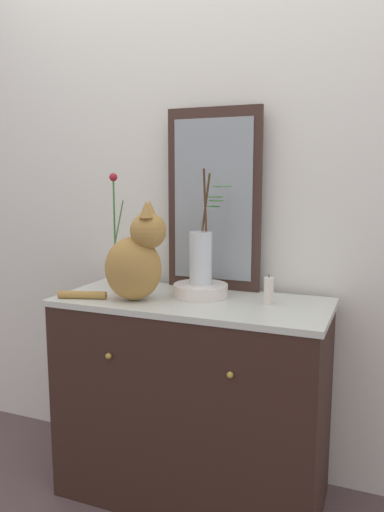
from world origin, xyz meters
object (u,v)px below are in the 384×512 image
object	(u,v)px
mirror_leaning	(214,200)
sideboard	(192,399)
vase_slim_green	(115,252)
candle_pillar	(269,291)
vase_glass_clear	(201,255)
bowl_porcelain	(201,290)
cat_sitting	(136,259)

from	to	relation	value
mirror_leaning	sideboard	bearing A→B (deg)	-92.86
mirror_leaning	vase_slim_green	bearing A→B (deg)	-161.33
candle_pillar	vase_glass_clear	bearing A→B (deg)	175.55
bowl_porcelain	candle_pillar	bearing A→B (deg)	-4.06
sideboard	bowl_porcelain	size ratio (longest dim) A/B	4.89
cat_sitting	vase_slim_green	bearing A→B (deg)	138.58
mirror_leaning	cat_sitting	size ratio (longest dim) A/B	1.79
sideboard	bowl_porcelain	xyz separation A→B (m)	(0.02, 0.06, 0.46)
vase_slim_green	candle_pillar	world-z (taller)	vase_slim_green
vase_slim_green	candle_pillar	bearing A→B (deg)	-3.72
vase_glass_clear	sideboard	bearing A→B (deg)	-106.73
vase_glass_clear	vase_slim_green	bearing A→B (deg)	176.78
mirror_leaning	candle_pillar	world-z (taller)	mirror_leaning
cat_sitting	vase_glass_clear	size ratio (longest dim) A/B	0.93
sideboard	bowl_porcelain	world-z (taller)	bowl_porcelain
mirror_leaning	vase_slim_green	size ratio (longest dim) A/B	1.54
cat_sitting	candle_pillar	distance (m)	0.54
mirror_leaning	vase_glass_clear	bearing A→B (deg)	-87.67
sideboard	cat_sitting	world-z (taller)	cat_sitting
vase_glass_clear	candle_pillar	size ratio (longest dim) A/B	4.00
mirror_leaning	candle_pillar	xyz separation A→B (m)	(0.30, -0.19, -0.34)
vase_slim_green	sideboard	bearing A→B (deg)	-11.63
candle_pillar	cat_sitting	bearing A→B (deg)	-165.49
vase_slim_green	vase_glass_clear	xyz separation A→B (m)	(0.43, -0.02, 0.02)
sideboard	vase_slim_green	bearing A→B (deg)	168.37
cat_sitting	candle_pillar	bearing A→B (deg)	14.51
mirror_leaning	vase_glass_clear	size ratio (longest dim) A/B	1.66
cat_sitting	sideboard	bearing A→B (deg)	25.11
mirror_leaning	vase_glass_clear	world-z (taller)	mirror_leaning
cat_sitting	bowl_porcelain	world-z (taller)	cat_sitting
vase_slim_green	bowl_porcelain	distance (m)	0.45
vase_glass_clear	bowl_porcelain	bearing A→B (deg)	-143.49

